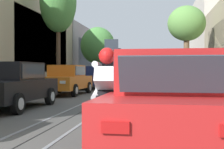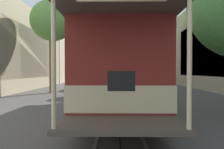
{
  "view_description": "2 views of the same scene",
  "coord_description": "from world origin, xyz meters",
  "px_view_note": "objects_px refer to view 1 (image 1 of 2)",
  "views": [
    {
      "loc": [
        2.41,
        -2.3,
        1.31
      ],
      "look_at": [
        -0.71,
        18.59,
        1.02
      ],
      "focal_mm": 50.7,
      "sensor_mm": 36.0,
      "label": 1
    },
    {
      "loc": [
        0.1,
        39.37,
        1.56
      ],
      "look_at": [
        0.65,
        8.13,
        1.05
      ],
      "focal_mm": 31.8,
      "sensor_mm": 36.0,
      "label": 2
    }
  ],
  "objects_px": {
    "parked_car_navy_fourth_right": "(158,77)",
    "parked_car_orange_mid_right": "(162,79)",
    "parked_car_navy_fourth_left": "(88,77)",
    "street_tree_kerb_left_second": "(58,2)",
    "parked_car_teal_second_right": "(160,84)",
    "street_tree_kerb_right_second": "(187,25)",
    "cable_car_trolley": "(136,67)",
    "pedestrian_on_left_pavement": "(11,78)",
    "street_tree_kerb_left_mid": "(98,46)",
    "motorcycle_with_rider": "(109,91)",
    "parked_car_beige_fifth_left": "(103,76)",
    "parked_car_black_second_left": "(12,85)",
    "parked_car_orange_mid_left": "(66,80)",
    "parked_car_red_near_right": "(171,102)"
  },
  "relations": [
    {
      "from": "parked_car_beige_fifth_left",
      "to": "motorcycle_with_rider",
      "type": "relative_size",
      "value": 2.37
    },
    {
      "from": "parked_car_navy_fourth_right",
      "to": "street_tree_kerb_left_mid",
      "type": "relative_size",
      "value": 0.72
    },
    {
      "from": "parked_car_orange_mid_left",
      "to": "street_tree_kerb_left_second",
      "type": "distance_m",
      "value": 7.79
    },
    {
      "from": "parked_car_teal_second_right",
      "to": "parked_car_orange_mid_right",
      "type": "xyz_separation_m",
      "value": [
        0.1,
        6.52,
        0.0
      ]
    },
    {
      "from": "parked_car_orange_mid_right",
      "to": "motorcycle_with_rider",
      "type": "height_order",
      "value": "motorcycle_with_rider"
    },
    {
      "from": "street_tree_kerb_left_mid",
      "to": "street_tree_kerb_right_second",
      "type": "height_order",
      "value": "street_tree_kerb_right_second"
    },
    {
      "from": "parked_car_navy_fourth_left",
      "to": "street_tree_kerb_left_second",
      "type": "relative_size",
      "value": 0.53
    },
    {
      "from": "street_tree_kerb_right_second",
      "to": "pedestrian_on_left_pavement",
      "type": "xyz_separation_m",
      "value": [
        -10.39,
        -10.87,
        -4.28
      ]
    },
    {
      "from": "parked_car_black_second_left",
      "to": "cable_car_trolley",
      "type": "height_order",
      "value": "cable_car_trolley"
    },
    {
      "from": "parked_car_navy_fourth_right",
      "to": "pedestrian_on_left_pavement",
      "type": "distance_m",
      "value": 11.06
    },
    {
      "from": "parked_car_teal_second_right",
      "to": "street_tree_kerb_right_second",
      "type": "height_order",
      "value": "street_tree_kerb_right_second"
    },
    {
      "from": "parked_car_navy_fourth_right",
      "to": "parked_car_orange_mid_right",
      "type": "bearing_deg",
      "value": -87.76
    },
    {
      "from": "parked_car_navy_fourth_left",
      "to": "parked_car_beige_fifth_left",
      "type": "distance_m",
      "value": 5.48
    },
    {
      "from": "parked_car_orange_mid_right",
      "to": "street_tree_kerb_right_second",
      "type": "bearing_deg",
      "value": 76.91
    },
    {
      "from": "parked_car_teal_second_right",
      "to": "motorcycle_with_rider",
      "type": "distance_m",
      "value": 6.58
    },
    {
      "from": "parked_car_beige_fifth_left",
      "to": "street_tree_kerb_right_second",
      "type": "bearing_deg",
      "value": -0.08
    },
    {
      "from": "parked_car_black_second_left",
      "to": "parked_car_beige_fifth_left",
      "type": "distance_m",
      "value": 17.15
    },
    {
      "from": "parked_car_teal_second_right",
      "to": "parked_car_red_near_right",
      "type": "bearing_deg",
      "value": -88.74
    },
    {
      "from": "parked_car_orange_mid_left",
      "to": "parked_car_navy_fourth_left",
      "type": "height_order",
      "value": "same"
    },
    {
      "from": "parked_car_beige_fifth_left",
      "to": "cable_car_trolley",
      "type": "height_order",
      "value": "cable_car_trolley"
    },
    {
      "from": "cable_car_trolley",
      "to": "parked_car_black_second_left",
      "type": "bearing_deg",
      "value": -96.21
    },
    {
      "from": "parked_car_black_second_left",
      "to": "pedestrian_on_left_pavement",
      "type": "relative_size",
      "value": 2.82
    },
    {
      "from": "parked_car_navy_fourth_left",
      "to": "pedestrian_on_left_pavement",
      "type": "height_order",
      "value": "parked_car_navy_fourth_left"
    },
    {
      "from": "parked_car_black_second_left",
      "to": "parked_car_navy_fourth_left",
      "type": "relative_size",
      "value": 0.99
    },
    {
      "from": "parked_car_black_second_left",
      "to": "parked_car_navy_fourth_right",
      "type": "height_order",
      "value": "same"
    },
    {
      "from": "motorcycle_with_rider",
      "to": "street_tree_kerb_left_mid",
      "type": "bearing_deg",
      "value": 101.44
    },
    {
      "from": "parked_car_orange_mid_left",
      "to": "cable_car_trolley",
      "type": "xyz_separation_m",
      "value": [
        2.51,
        17.31,
        0.86
      ]
    },
    {
      "from": "parked_car_orange_mid_right",
      "to": "motorcycle_with_rider",
      "type": "distance_m",
      "value": 13.07
    },
    {
      "from": "parked_car_navy_fourth_right",
      "to": "cable_car_trolley",
      "type": "xyz_separation_m",
      "value": [
        -2.32,
        9.67,
        0.86
      ]
    },
    {
      "from": "street_tree_kerb_left_mid",
      "to": "cable_car_trolley",
      "type": "xyz_separation_m",
      "value": [
        4.38,
        -0.92,
        -2.38
      ]
    },
    {
      "from": "parked_car_orange_mid_left",
      "to": "street_tree_kerb_right_second",
      "type": "distance_m",
      "value": 13.77
    },
    {
      "from": "parked_car_teal_second_right",
      "to": "street_tree_kerb_right_second",
      "type": "bearing_deg",
      "value": 81.88
    },
    {
      "from": "parked_car_orange_mid_left",
      "to": "street_tree_kerb_left_mid",
      "type": "xyz_separation_m",
      "value": [
        -1.87,
        18.23,
        3.24
      ]
    },
    {
      "from": "cable_car_trolley",
      "to": "motorcycle_with_rider",
      "type": "height_order",
      "value": "cable_car_trolley"
    },
    {
      "from": "parked_car_orange_mid_left",
      "to": "parked_car_teal_second_right",
      "type": "height_order",
      "value": "same"
    },
    {
      "from": "parked_car_orange_mid_right",
      "to": "street_tree_kerb_left_second",
      "type": "bearing_deg",
      "value": 153.94
    },
    {
      "from": "parked_car_navy_fourth_left",
      "to": "street_tree_kerb_left_second",
      "type": "distance_m",
      "value": 5.73
    },
    {
      "from": "cable_car_trolley",
      "to": "pedestrian_on_left_pavement",
      "type": "distance_m",
      "value": 18.21
    },
    {
      "from": "parked_car_navy_fourth_right",
      "to": "street_tree_kerb_left_mid",
      "type": "distance_m",
      "value": 12.94
    },
    {
      "from": "parked_car_navy_fourth_left",
      "to": "parked_car_teal_second_right",
      "type": "distance_m",
      "value": 11.41
    },
    {
      "from": "parked_car_black_second_left",
      "to": "motorcycle_with_rider",
      "type": "height_order",
      "value": "motorcycle_with_rider"
    },
    {
      "from": "parked_car_navy_fourth_right",
      "to": "street_tree_kerb_left_mid",
      "type": "xyz_separation_m",
      "value": [
        -6.71,
        10.59,
        3.24
      ]
    },
    {
      "from": "street_tree_kerb_left_second",
      "to": "parked_car_teal_second_right",
      "type": "bearing_deg",
      "value": -54.65
    },
    {
      "from": "street_tree_kerb_right_second",
      "to": "motorcycle_with_rider",
      "type": "height_order",
      "value": "street_tree_kerb_right_second"
    },
    {
      "from": "parked_car_black_second_left",
      "to": "parked_car_orange_mid_right",
      "type": "xyz_separation_m",
      "value": [
        5.12,
        7.95,
        0.0
      ]
    },
    {
      "from": "parked_car_orange_mid_right",
      "to": "street_tree_kerb_left_mid",
      "type": "distance_m",
      "value": 18.2
    },
    {
      "from": "parked_car_black_second_left",
      "to": "parked_car_orange_mid_right",
      "type": "relative_size",
      "value": 1.0
    },
    {
      "from": "parked_car_beige_fifth_left",
      "to": "street_tree_kerb_right_second",
      "type": "xyz_separation_m",
      "value": [
        7.14,
        -0.01,
        4.35
      ]
    },
    {
      "from": "parked_car_red_near_right",
      "to": "parked_car_teal_second_right",
      "type": "xyz_separation_m",
      "value": [
        -0.14,
        6.42,
        0.0
      ]
    },
    {
      "from": "parked_car_navy_fourth_right",
      "to": "motorcycle_with_rider",
      "type": "xyz_separation_m",
      "value": [
        -0.72,
        -18.96,
        0.17
      ]
    }
  ]
}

